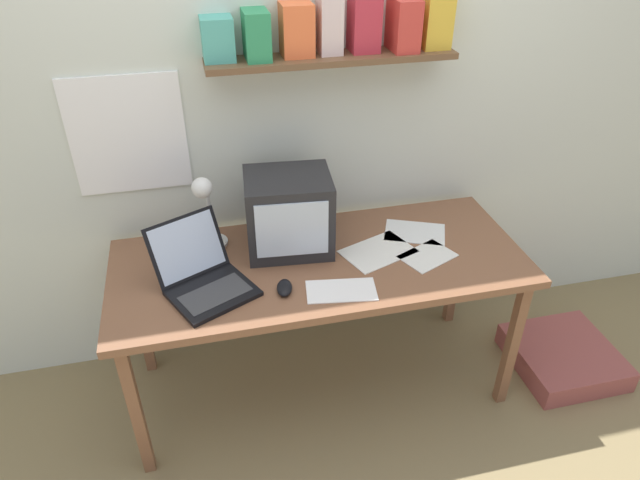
% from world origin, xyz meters
% --- Properties ---
extents(ground_plane, '(12.00, 12.00, 0.00)m').
position_xyz_m(ground_plane, '(0.00, 0.00, 0.00)').
color(ground_plane, olive).
extents(back_wall, '(5.60, 0.24, 2.60)m').
position_xyz_m(back_wall, '(0.00, 0.44, 1.31)').
color(back_wall, silver).
rests_on(back_wall, ground_plane).
extents(corner_desk, '(1.74, 0.72, 0.74)m').
position_xyz_m(corner_desk, '(0.00, 0.00, 0.68)').
color(corner_desk, brown).
rests_on(corner_desk, ground_plane).
extents(crt_monitor, '(0.38, 0.33, 0.33)m').
position_xyz_m(crt_monitor, '(-0.10, 0.13, 0.91)').
color(crt_monitor, '#232326').
rests_on(crt_monitor, corner_desk).
extents(laptop, '(0.42, 0.45, 0.25)m').
position_xyz_m(laptop, '(-0.49, -0.07, 0.80)').
color(laptop, black).
rests_on(laptop, corner_desk).
extents(desk_lamp, '(0.13, 0.15, 0.35)m').
position_xyz_m(desk_lamp, '(-0.44, 0.20, 0.95)').
color(desk_lamp, silver).
rests_on(desk_lamp, corner_desk).
extents(juice_glass, '(0.07, 0.07, 0.13)m').
position_xyz_m(juice_glass, '(-0.56, 0.19, 0.80)').
color(juice_glass, white).
rests_on(juice_glass, corner_desk).
extents(computer_mouse, '(0.08, 0.11, 0.03)m').
position_xyz_m(computer_mouse, '(-0.18, -0.17, 0.75)').
color(computer_mouse, black).
rests_on(computer_mouse, corner_desk).
extents(loose_paper_near_monitor, '(0.32, 0.27, 0.00)m').
position_xyz_m(loose_paper_near_monitor, '(0.47, 0.11, 0.74)').
color(loose_paper_near_monitor, silver).
rests_on(loose_paper_near_monitor, corner_desk).
extents(open_notebook, '(0.27, 0.23, 0.00)m').
position_xyz_m(open_notebook, '(0.45, -0.08, 0.74)').
color(open_notebook, silver).
rests_on(open_notebook, corner_desk).
extents(printed_handout, '(0.29, 0.18, 0.00)m').
position_xyz_m(printed_handout, '(0.03, -0.22, 0.74)').
color(printed_handout, white).
rests_on(printed_handout, corner_desk).
extents(loose_paper_near_laptop, '(0.35, 0.29, 0.00)m').
position_xyz_m(loose_paper_near_laptop, '(0.26, -0.00, 0.74)').
color(loose_paper_near_laptop, white).
rests_on(loose_paper_near_laptop, corner_desk).
extents(floor_cushion, '(0.48, 0.48, 0.12)m').
position_xyz_m(floor_cushion, '(1.22, -0.17, 0.06)').
color(floor_cushion, '#994A46').
rests_on(floor_cushion, ground_plane).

